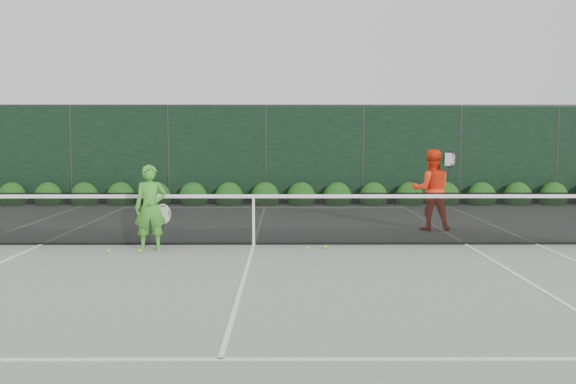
{
  "coord_description": "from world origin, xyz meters",
  "views": [
    {
      "loc": [
        0.62,
        -12.27,
        2.1
      ],
      "look_at": [
        0.66,
        0.3,
        1.0
      ],
      "focal_mm": 40.0,
      "sensor_mm": 36.0,
      "label": 1
    }
  ],
  "objects": [
    {
      "name": "tennis_net",
      "position": [
        -0.02,
        0.0,
        0.53
      ],
      "size": [
        12.9,
        0.1,
        1.07
      ],
      "color": "#11331A",
      "rests_on": "ground"
    },
    {
      "name": "player_woman",
      "position": [
        -1.86,
        -0.6,
        0.79
      ],
      "size": [
        0.66,
        0.47,
        1.58
      ],
      "rotation": [
        0.0,
        0.0,
        0.16
      ],
      "color": "green",
      "rests_on": "ground"
    },
    {
      "name": "court_lines",
      "position": [
        0.0,
        0.0,
        0.01
      ],
      "size": [
        11.03,
        23.83,
        0.01
      ],
      "color": "white",
      "rests_on": "ground"
    },
    {
      "name": "windscreen_fence",
      "position": [
        0.0,
        -2.71,
        1.51
      ],
      "size": [
        32.0,
        21.07,
        3.06
      ],
      "color": "black",
      "rests_on": "ground"
    },
    {
      "name": "ground",
      "position": [
        0.0,
        0.0,
        0.0
      ],
      "size": [
        80.0,
        80.0,
        0.0
      ],
      "primitive_type": "plane",
      "color": "gray",
      "rests_on": "ground"
    },
    {
      "name": "hedge_row",
      "position": [
        -0.0,
        7.15,
        0.23
      ],
      "size": [
        31.66,
        0.65,
        0.94
      ],
      "color": "#10390F",
      "rests_on": "ground"
    },
    {
      "name": "player_man",
      "position": [
        3.87,
        1.94,
        0.9
      ],
      "size": [
        0.95,
        0.72,
        1.8
      ],
      "rotation": [
        0.0,
        0.0,
        3.09
      ],
      "color": "#FF3815",
      "rests_on": "ground"
    },
    {
      "name": "tennis_balls",
      "position": [
        -0.55,
        -0.67,
        0.03
      ],
      "size": [
        3.99,
        0.5,
        0.07
      ],
      "color": "#A9D830",
      "rests_on": "ground"
    }
  ]
}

